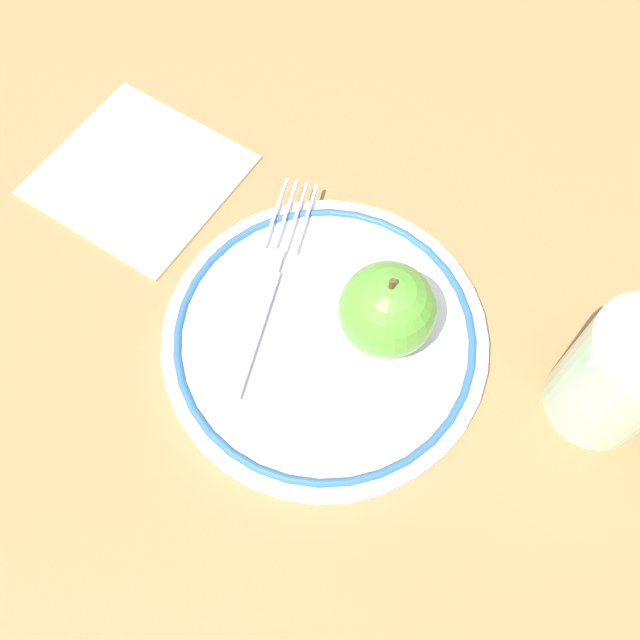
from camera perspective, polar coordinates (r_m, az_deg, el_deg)
ground_plane at (r=0.52m, az=1.30°, el=-0.04°), size 2.00×2.00×0.00m
plate at (r=0.51m, az=0.00°, el=-1.32°), size 0.23×0.23×0.02m
apple_red_whole at (r=0.47m, az=5.16°, el=0.32°), size 0.07×0.07×0.07m
fork at (r=0.52m, az=-4.26°, el=2.55°), size 0.18×0.05×0.00m
drinking_glass at (r=0.49m, az=22.86°, el=-4.18°), size 0.07×0.07×0.10m
napkin_folded at (r=0.61m, az=-14.31°, el=11.24°), size 0.16×0.16×0.01m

